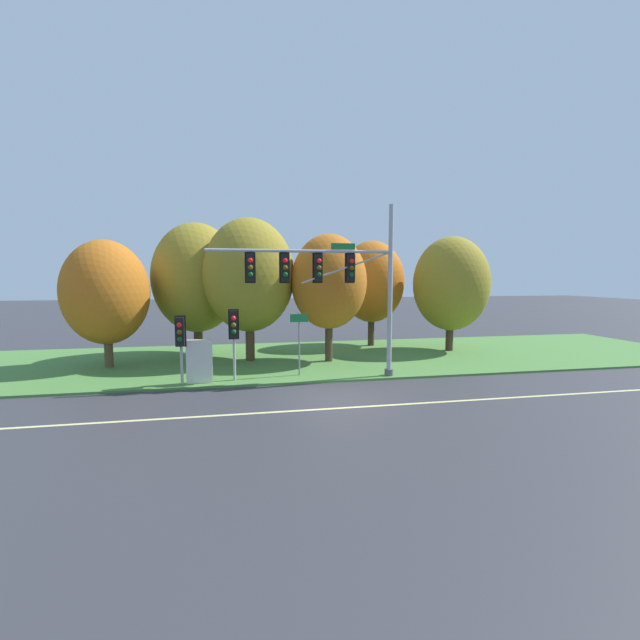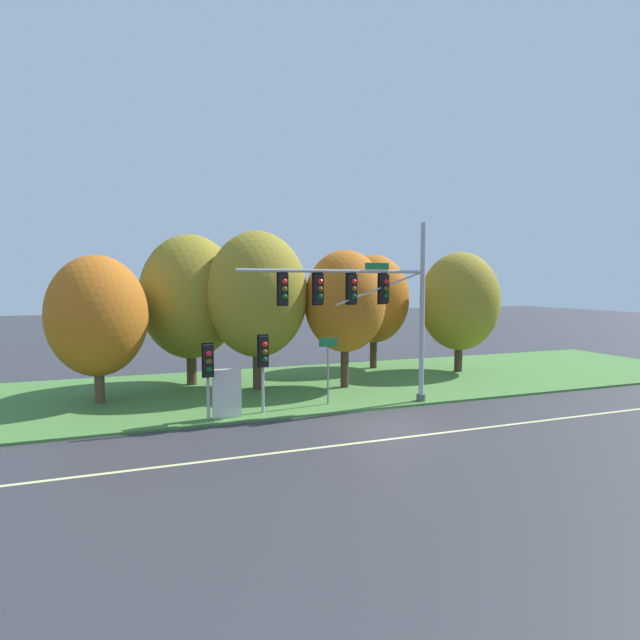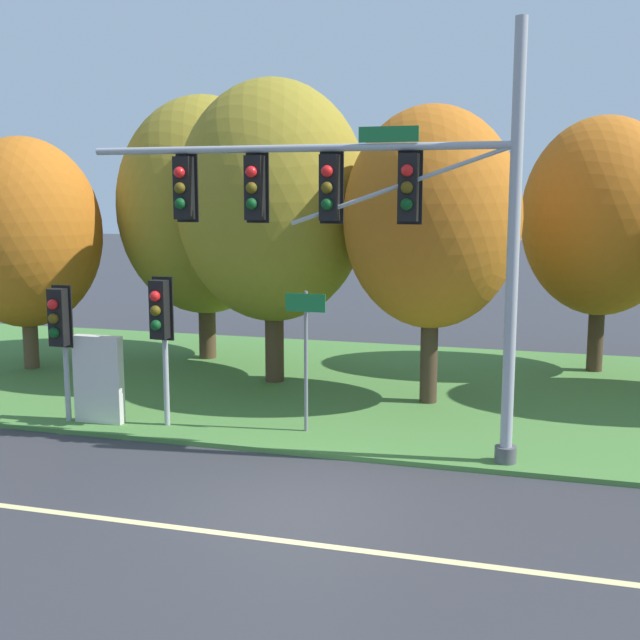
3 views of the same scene
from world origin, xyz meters
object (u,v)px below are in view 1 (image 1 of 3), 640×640
object	(u,v)px
pedestrian_signal_further_along	(234,329)
tree_mid_verge	(329,282)
traffic_signal_mast	(333,277)
tree_left_of_mast	(197,278)
tree_right_far	(451,284)
pedestrian_signal_near_kerb	(180,335)
route_sign_post	(299,335)
tree_tall_centre	(372,282)
tree_behind_signpost	(249,275)
info_kiosk	(199,362)
tree_nearest_road	(106,293)

from	to	relation	value
pedestrian_signal_further_along	tree_mid_verge	world-z (taller)	tree_mid_verge
traffic_signal_mast	tree_left_of_mast	size ratio (longest dim) A/B	1.09
traffic_signal_mast	tree_mid_verge	xyz separation A→B (m)	(0.70, 3.95, -0.29)
tree_right_far	pedestrian_signal_near_kerb	bearing A→B (deg)	-159.43
tree_right_far	tree_left_of_mast	bearing A→B (deg)	174.41
route_sign_post	tree_left_of_mast	xyz separation A→B (m)	(-5.10, 6.45, 2.66)
tree_tall_centre	pedestrian_signal_further_along	bearing A→B (deg)	-137.18
tree_behind_signpost	tree_right_far	world-z (taller)	tree_behind_signpost
tree_right_far	info_kiosk	xyz separation A→B (m)	(-14.74, -5.56, -3.23)
traffic_signal_mast	pedestrian_signal_near_kerb	xyz separation A→B (m)	(-6.60, 0.01, -2.48)
tree_left_of_mast	tree_behind_signpost	xyz separation A→B (m)	(2.96, -2.32, 0.15)
tree_right_far	tree_tall_centre	bearing A→B (deg)	145.90
pedestrian_signal_near_kerb	route_sign_post	bearing A→B (deg)	9.43
tree_left_of_mast	tree_tall_centre	world-z (taller)	tree_left_of_mast
tree_left_of_mast	tree_right_far	world-z (taller)	tree_left_of_mast
pedestrian_signal_further_along	tree_left_of_mast	xyz separation A→B (m)	(-2.11, 7.02, 2.22)
pedestrian_signal_near_kerb	info_kiosk	xyz separation A→B (m)	(0.73, 0.24, -1.20)
traffic_signal_mast	tree_behind_signpost	xyz separation A→B (m)	(-3.53, 5.00, 0.07)
pedestrian_signal_near_kerb	tree_tall_centre	world-z (taller)	tree_tall_centre
tree_behind_signpost	tree_right_far	distance (m)	12.44
pedestrian_signal_near_kerb	tree_behind_signpost	bearing A→B (deg)	58.39
tree_nearest_road	tree_left_of_mast	size ratio (longest dim) A/B	0.84
tree_left_of_mast	tree_mid_verge	xyz separation A→B (m)	(7.19, -3.37, -0.21)
pedestrian_signal_further_along	tree_behind_signpost	size ratio (longest dim) A/B	0.41
tree_right_far	tree_mid_verge	bearing A→B (deg)	-167.14
route_sign_post	tree_tall_centre	size ratio (longest dim) A/B	0.42
tree_tall_centre	info_kiosk	distance (m)	13.88
pedestrian_signal_further_along	tree_right_far	bearing A→B (deg)	22.58
route_sign_post	tree_right_far	size ratio (longest dim) A/B	0.41
tree_left_of_mast	tree_behind_signpost	world-z (taller)	tree_behind_signpost
pedestrian_signal_further_along	tree_mid_verge	bearing A→B (deg)	35.68
route_sign_post	tree_behind_signpost	bearing A→B (deg)	117.42
pedestrian_signal_further_along	route_sign_post	world-z (taller)	pedestrian_signal_further_along
traffic_signal_mast	tree_behind_signpost	size ratio (longest dim) A/B	1.08
tree_behind_signpost	info_kiosk	distance (m)	6.48
tree_behind_signpost	route_sign_post	bearing A→B (deg)	-62.58
tree_tall_centre	tree_right_far	distance (m)	5.10
traffic_signal_mast	route_sign_post	bearing A→B (deg)	148.00
tree_behind_signpost	info_kiosk	xyz separation A→B (m)	(-2.34, -4.75, -3.74)
route_sign_post	tree_nearest_road	bearing A→B (deg)	158.27
tree_mid_verge	tree_right_far	size ratio (longest dim) A/B	0.97
pedestrian_signal_near_kerb	tree_tall_centre	bearing A→B (deg)	37.59
pedestrian_signal_near_kerb	pedestrian_signal_further_along	world-z (taller)	pedestrian_signal_further_along
tree_nearest_road	tree_left_of_mast	bearing A→B (deg)	32.95
info_kiosk	tree_behind_signpost	bearing A→B (deg)	63.77
traffic_signal_mast	tree_mid_verge	world-z (taller)	traffic_signal_mast
route_sign_post	info_kiosk	bearing A→B (deg)	-172.09
tree_mid_verge	tree_tall_centre	world-z (taller)	tree_tall_centre
pedestrian_signal_further_along	info_kiosk	size ratio (longest dim) A/B	1.68
tree_mid_verge	info_kiosk	bearing A→B (deg)	-150.62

